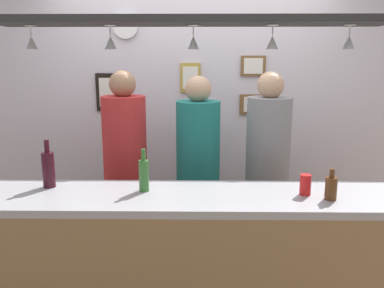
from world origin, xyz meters
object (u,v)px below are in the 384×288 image
object	(u,v)px
picture_frame_lower_pair	(256,104)
person_middle_teal_shirt	(198,163)
bottle_wine_dark_red	(48,169)
person_right_grey_shirt	(268,160)
picture_frame_crest	(190,78)
drink_can	(305,185)
bottle_beer_green_import	(144,174)
person_left_red_shirt	(125,159)
wall_clock	(125,26)
picture_frame_upper_small	(253,66)
picture_frame_caricature	(110,92)
bottle_beer_brown_stubby	(331,188)

from	to	relation	value
picture_frame_lower_pair	person_middle_teal_shirt	bearing A→B (deg)	-131.02
bottle_wine_dark_red	person_right_grey_shirt	bearing A→B (deg)	24.66
picture_frame_crest	picture_frame_lower_pair	bearing A→B (deg)	0.00
drink_can	bottle_beer_green_import	bearing A→B (deg)	176.68
person_left_red_shirt	bottle_beer_green_import	size ratio (longest dim) A/B	6.70
wall_clock	bottle_wine_dark_red	bearing A→B (deg)	-102.61
picture_frame_upper_small	picture_frame_lower_pair	distance (m)	0.34
person_right_grey_shirt	drink_can	distance (m)	0.80
person_middle_teal_shirt	picture_frame_lower_pair	size ratio (longest dim) A/B	5.67
bottle_wine_dark_red	picture_frame_caricature	xyz separation A→B (m)	(0.13, 1.28, 0.36)
person_left_red_shirt	picture_frame_upper_small	size ratio (longest dim) A/B	7.92
drink_can	wall_clock	bearing A→B (deg)	132.27
person_middle_teal_shirt	wall_clock	world-z (taller)	wall_clock
person_middle_teal_shirt	bottle_beer_green_import	world-z (taller)	person_middle_teal_shirt
person_right_grey_shirt	wall_clock	distance (m)	1.70
wall_clock	picture_frame_lower_pair	bearing A→B (deg)	0.31
person_right_grey_shirt	picture_frame_upper_small	xyz separation A→B (m)	(-0.05, 0.61, 0.71)
bottle_beer_brown_stubby	picture_frame_upper_small	size ratio (longest dim) A/B	0.82
person_right_grey_shirt	picture_frame_upper_small	distance (m)	0.94
person_middle_teal_shirt	bottle_beer_brown_stubby	world-z (taller)	person_middle_teal_shirt
picture_frame_upper_small	person_left_red_shirt	bearing A→B (deg)	-150.24
bottle_beer_brown_stubby	person_left_red_shirt	bearing A→B (deg)	146.46
picture_frame_upper_small	bottle_wine_dark_red	bearing A→B (deg)	-137.84
picture_frame_upper_small	wall_clock	size ratio (longest dim) A/B	1.00
bottle_beer_brown_stubby	person_right_grey_shirt	bearing A→B (deg)	103.42
bottle_wine_dark_red	drink_can	size ratio (longest dim) A/B	2.46
bottle_wine_dark_red	bottle_beer_brown_stubby	world-z (taller)	bottle_wine_dark_red
person_right_grey_shirt	bottle_beer_brown_stubby	distance (m)	0.91
person_middle_teal_shirt	person_right_grey_shirt	size ratio (longest dim) A/B	0.98
person_left_red_shirt	bottle_beer_brown_stubby	world-z (taller)	person_left_red_shirt
bottle_wine_dark_red	picture_frame_upper_small	distance (m)	2.00
picture_frame_crest	person_middle_teal_shirt	bearing A→B (deg)	-83.37
person_right_grey_shirt	picture_frame_crest	world-z (taller)	picture_frame_crest
person_left_red_shirt	drink_can	world-z (taller)	person_left_red_shirt
picture_frame_caricature	person_left_red_shirt	bearing A→B (deg)	-69.64
drink_can	picture_frame_lower_pair	size ratio (longest dim) A/B	0.41
drink_can	picture_frame_upper_small	size ratio (longest dim) A/B	0.55
person_middle_teal_shirt	picture_frame_upper_small	world-z (taller)	picture_frame_upper_small
bottle_beer_brown_stubby	drink_can	distance (m)	0.15
person_left_red_shirt	bottle_beer_green_import	xyz separation A→B (m)	(0.25, -0.74, 0.10)
bottle_beer_brown_stubby	picture_frame_caricature	bearing A→B (deg)	136.23
bottle_beer_green_import	bottle_wine_dark_red	bearing A→B (deg)	173.62
wall_clock	person_right_grey_shirt	bearing A→B (deg)	-26.88
person_middle_teal_shirt	drink_can	distance (m)	1.02
picture_frame_caricature	bottle_beer_green_import	bearing A→B (deg)	-70.73
person_middle_teal_shirt	drink_can	xyz separation A→B (m)	(0.63, -0.80, 0.08)
picture_frame_caricature	picture_frame_crest	distance (m)	0.74
bottle_beer_brown_stubby	picture_frame_crest	bearing A→B (deg)	119.01
person_right_grey_shirt	picture_frame_caricature	size ratio (longest dim) A/B	5.10
person_right_grey_shirt	bottle_beer_green_import	size ratio (longest dim) A/B	6.67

